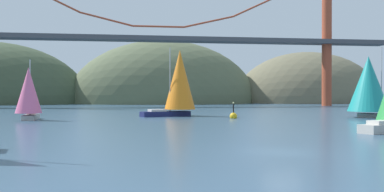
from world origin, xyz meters
name	(u,v)px	position (x,y,z in m)	size (l,w,h in m)	color
ground_plane	(282,152)	(0.00, 0.00, 0.00)	(360.00, 360.00, 0.00)	#385670
headland_right	(307,103)	(60.00, 135.00, 0.00)	(56.68, 44.00, 38.41)	#6B664C
headland_center	(163,103)	(5.00, 135.00, 0.00)	(68.27, 44.00, 45.35)	#5B6647
suspension_bridge	(159,35)	(0.00, 95.00, 19.46)	(133.19, 6.00, 41.59)	#A34228
sailboat_orange_sail	(179,82)	(-0.86, 44.87, 5.58)	(9.72, 6.30, 11.02)	#191E4C
sailboat_teal_sail	(369,85)	(27.21, 36.07, 4.95)	(10.56, 9.37, 10.68)	#B7B2A8
sailboat_pink_spinnaker	(29,93)	(-22.64, 37.00, 3.81)	(3.66, 6.67, 8.41)	#B7B2A8
channel_buoy	(233,116)	(6.23, 37.14, 0.37)	(1.10, 1.10, 2.64)	gold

